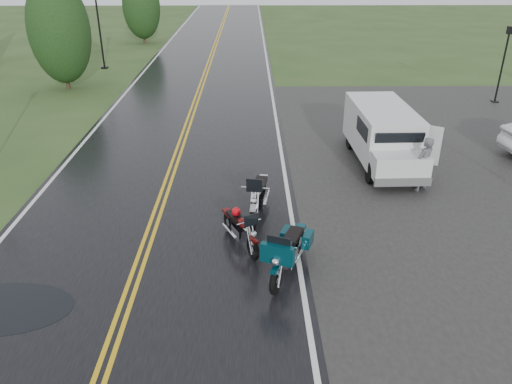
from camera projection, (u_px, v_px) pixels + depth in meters
ground at (139, 268)px, 11.80m from camera, size 120.00×120.00×0.00m
road at (186, 129)px, 20.77m from camera, size 8.00×100.00×0.04m
parking_pad at (504, 177)px, 16.41m from camera, size 14.00×24.00×0.03m
motorcycle_red at (253, 240)px, 11.81m from camera, size 1.47×2.08×1.16m
motorcycle_teal at (276, 269)px, 10.59m from camera, size 1.60×2.43×1.35m
motorcycle_silver at (254, 208)px, 13.03m from camera, size 1.21×2.46×1.39m
van_white at (373, 155)px, 15.60m from camera, size 2.03×5.10×1.98m
person_at_van at (424, 165)px, 15.19m from camera, size 0.75×0.69×1.72m
lamp_post_far_left at (100, 30)px, 30.31m from camera, size 0.40×0.40×4.62m
lamp_post_far_right at (502, 65)px, 23.61m from camera, size 0.31×0.31×3.62m
tree_left_mid at (61, 42)px, 25.71m from camera, size 3.12×3.12×4.87m
tree_left_far at (142, 13)px, 38.71m from camera, size 2.89×2.89×4.45m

